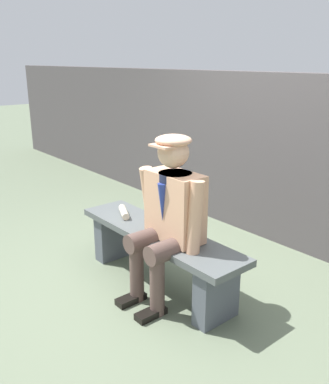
% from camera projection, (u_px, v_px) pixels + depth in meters
% --- Properties ---
extents(ground_plane, '(30.00, 30.00, 0.00)m').
position_uv_depth(ground_plane, '(158.00, 284.00, 3.49)').
color(ground_plane, '#616D56').
extents(bench, '(1.67, 0.41, 0.48)m').
position_uv_depth(bench, '(158.00, 248.00, 3.39)').
color(bench, '#515657').
rests_on(bench, ground).
extents(seated_man, '(0.63, 0.58, 1.29)m').
position_uv_depth(seated_man, '(169.00, 212.00, 3.09)').
color(seated_man, tan).
rests_on(seated_man, ground).
extents(rolled_magazine, '(0.25, 0.17, 0.06)m').
position_uv_depth(rolled_magazine, '(124.00, 212.00, 3.67)').
color(rolled_magazine, beige).
rests_on(rolled_magazine, bench).
extents(stadium_wall, '(12.00, 0.24, 1.68)m').
position_uv_depth(stadium_wall, '(279.00, 159.00, 4.19)').
color(stadium_wall, '#4D4849').
rests_on(stadium_wall, ground).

